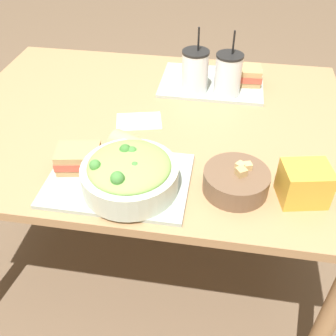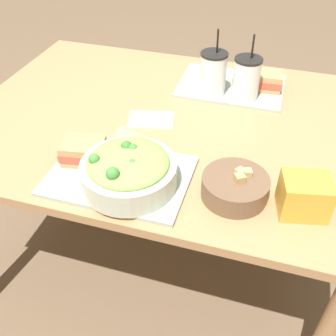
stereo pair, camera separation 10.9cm
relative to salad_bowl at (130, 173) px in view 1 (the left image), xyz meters
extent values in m
plane|color=brown|center=(-0.02, 0.37, -0.79)|extent=(12.00, 12.00, 0.00)
cube|color=#A37A51|center=(-0.02, 0.37, -0.08)|extent=(1.38, 1.02, 0.03)
cylinder|color=#A37A51|center=(0.61, -0.08, -0.44)|extent=(0.06, 0.06, 0.70)
cylinder|color=#A37A51|center=(-0.65, 0.82, -0.44)|extent=(0.06, 0.06, 0.70)
cylinder|color=#A37A51|center=(0.61, 0.82, -0.44)|extent=(0.06, 0.06, 0.70)
cube|color=#99A89E|center=(-0.04, 0.03, -0.06)|extent=(0.40, 0.29, 0.01)
cube|color=#99A89E|center=(0.17, 0.65, -0.06)|extent=(0.40, 0.29, 0.01)
cylinder|color=beige|center=(0.00, 0.00, -0.01)|extent=(0.26, 0.26, 0.07)
ellipsoid|color=#7FB251|center=(0.00, 0.00, 0.03)|extent=(0.22, 0.22, 0.05)
sphere|color=#427F38|center=(-0.08, -0.03, 0.04)|extent=(0.03, 0.03, 0.03)
sphere|color=#427F38|center=(0.02, -0.02, 0.04)|extent=(0.02, 0.02, 0.02)
sphere|color=#427F38|center=(-0.01, -0.08, 0.05)|extent=(0.04, 0.04, 0.04)
sphere|color=#38702D|center=(-0.01, 0.04, 0.05)|extent=(0.03, 0.03, 0.03)
sphere|color=#427F38|center=(0.00, 0.04, 0.04)|extent=(0.03, 0.03, 0.03)
cube|color=beige|center=(-0.01, 0.00, 0.03)|extent=(0.06, 0.06, 0.01)
cube|color=beige|center=(0.01, -0.03, 0.03)|extent=(0.05, 0.04, 0.01)
cube|color=beige|center=(0.02, 0.01, 0.03)|extent=(0.06, 0.05, 0.01)
cylinder|color=brown|center=(0.28, 0.05, -0.03)|extent=(0.18, 0.18, 0.06)
cylinder|color=#5B2D19|center=(0.28, 0.05, -0.01)|extent=(0.16, 0.16, 0.01)
cube|color=tan|center=(0.29, 0.07, 0.01)|extent=(0.03, 0.03, 0.02)
cube|color=tan|center=(0.29, 0.04, 0.01)|extent=(0.03, 0.03, 0.03)
cube|color=tan|center=(0.31, 0.07, 0.01)|extent=(0.03, 0.03, 0.02)
cube|color=tan|center=(-0.17, 0.06, -0.04)|extent=(0.14, 0.11, 0.02)
cube|color=#C64C38|center=(-0.17, 0.06, -0.02)|extent=(0.14, 0.11, 0.02)
cube|color=tan|center=(-0.17, 0.06, 0.00)|extent=(0.14, 0.11, 0.02)
cylinder|color=tan|center=(-0.03, 0.13, -0.01)|extent=(0.14, 0.12, 0.07)
cylinder|color=beige|center=(0.02, 0.11, -0.01)|extent=(0.03, 0.06, 0.07)
cube|color=tan|center=(0.29, 0.66, -0.04)|extent=(0.14, 0.10, 0.02)
cube|color=#C64C38|center=(0.29, 0.66, -0.02)|extent=(0.14, 0.11, 0.02)
cube|color=tan|center=(0.29, 0.66, 0.00)|extent=(0.14, 0.10, 0.02)
cylinder|color=silver|center=(0.11, 0.57, 0.02)|extent=(0.10, 0.10, 0.15)
cylinder|color=black|center=(0.11, 0.57, 0.02)|extent=(0.09, 0.09, 0.12)
cylinder|color=black|center=(0.11, 0.57, 0.10)|extent=(0.10, 0.10, 0.01)
cylinder|color=black|center=(0.12, 0.57, 0.15)|extent=(0.01, 0.02, 0.10)
cylinder|color=silver|center=(0.23, 0.57, 0.02)|extent=(0.10, 0.10, 0.15)
cylinder|color=maroon|center=(0.23, 0.57, 0.01)|extent=(0.09, 0.09, 0.12)
cylinder|color=black|center=(0.23, 0.57, 0.10)|extent=(0.10, 0.10, 0.01)
cylinder|color=black|center=(0.24, 0.57, 0.14)|extent=(0.01, 0.02, 0.10)
cube|color=gold|center=(0.46, 0.04, -0.01)|extent=(0.14, 0.12, 0.10)
cube|color=silver|center=(-0.05, 0.34, -0.06)|extent=(0.17, 0.14, 0.00)
camera|label=1|loc=(0.23, -0.77, 0.69)|focal=42.00mm
camera|label=2|loc=(0.34, -0.74, 0.69)|focal=42.00mm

